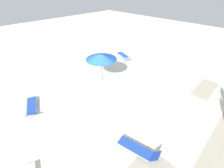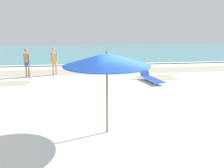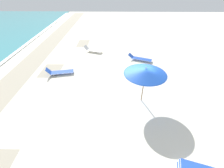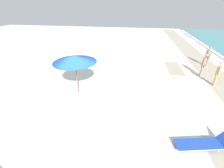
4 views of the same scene
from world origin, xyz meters
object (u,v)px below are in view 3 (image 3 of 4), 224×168
beach_umbrella (145,71)px  sun_lounger_under_umbrella (140,58)px  sun_lounger_beside_umbrella (93,50)px  sun_lounger_near_water_left (60,72)px

beach_umbrella → sun_lounger_under_umbrella: bearing=-6.6°
sun_lounger_beside_umbrella → beach_umbrella: bearing=-133.3°
sun_lounger_under_umbrella → sun_lounger_near_water_left: 7.64m
beach_umbrella → sun_lounger_near_water_left: 7.50m
beach_umbrella → sun_lounger_near_water_left: size_ratio=1.14×
sun_lounger_near_water_left → beach_umbrella: bearing=-128.6°
beach_umbrella → sun_lounger_beside_umbrella: bearing=28.1°
sun_lounger_beside_umbrella → sun_lounger_under_umbrella: bearing=-93.3°
sun_lounger_under_umbrella → sun_lounger_near_water_left: bearing=131.9°
sun_lounger_beside_umbrella → sun_lounger_near_water_left: sun_lounger_near_water_left is taller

